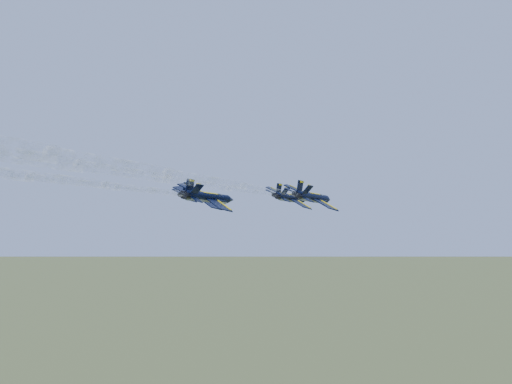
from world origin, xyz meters
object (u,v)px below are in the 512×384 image
at_px(jet_right, 313,197).
at_px(jet_slot, 209,197).
at_px(jet_lead, 291,198).
at_px(jet_left, 202,198).

relative_size(jet_right, jet_slot, 1.00).
distance_m(jet_lead, jet_slot, 28.24).
bearing_deg(jet_left, jet_slot, -49.58).
height_order(jet_lead, jet_left, same).
bearing_deg(jet_slot, jet_left, 130.42).
distance_m(jet_lead, jet_right, 17.80).
relative_size(jet_lead, jet_slot, 1.00).
relative_size(jet_lead, jet_left, 1.00).
bearing_deg(jet_left, jet_lead, 50.68).
bearing_deg(jet_slot, jet_lead, 89.32).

